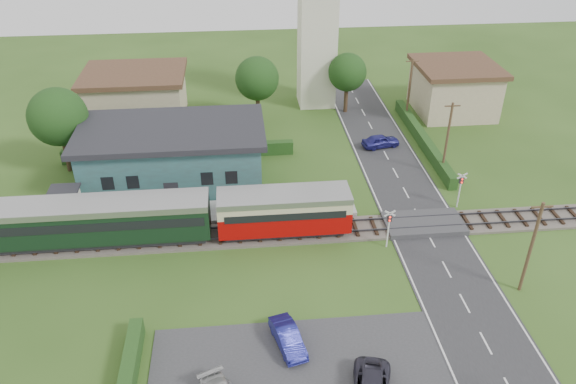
{
  "coord_description": "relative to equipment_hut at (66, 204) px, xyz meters",
  "views": [
    {
      "loc": [
        -4.25,
        -33.34,
        25.51
      ],
      "look_at": [
        -0.6,
        4.0,
        2.56
      ],
      "focal_mm": 35.0,
      "sensor_mm": 36.0,
      "label": 1
    }
  ],
  "objects": [
    {
      "name": "crossing_signal_near",
      "position": [
        24.4,
        -5.61,
        0.39
      ],
      "size": [
        0.84,
        0.28,
        3.28
      ],
      "color": "silver",
      "rests_on": "ground"
    },
    {
      "name": "car_park_blue",
      "position": [
        16.07,
        -14.7,
        -1.06
      ],
      "size": [
        2.19,
        3.89,
        1.21
      ],
      "primitive_type": "imported",
      "rotation": [
        0.0,
        0.0,
        0.26
      ],
      "color": "navy",
      "rests_on": "car_park"
    },
    {
      "name": "equipment_hut",
      "position": [
        0.0,
        0.0,
        0.0
      ],
      "size": [
        2.3,
        2.3,
        2.55
      ],
      "color": "beige",
      "rests_on": "platform"
    },
    {
      "name": "crossing_signal_far",
      "position": [
        31.6,
        -0.81,
        0.39
      ],
      "size": [
        0.84,
        0.28,
        3.28
      ],
      "color": "silver",
      "rests_on": "ground"
    },
    {
      "name": "station_building",
      "position": [
        8.0,
        5.79,
        0.95
      ],
      "size": [
        16.0,
        9.0,
        5.3
      ],
      "color": "#347173",
      "rests_on": "ground"
    },
    {
      "name": "pedestrian_near",
      "position": [
        13.31,
        -0.03,
        -0.47
      ],
      "size": [
        0.68,
        0.53,
        1.65
      ],
      "primitive_type": "imported",
      "rotation": [
        0.0,
        0.0,
        3.39
      ],
      "color": "gray",
      "rests_on": "platform"
    },
    {
      "name": "crossing_deck",
      "position": [
        28.0,
        -3.2,
        -1.52
      ],
      "size": [
        6.2,
        3.4,
        0.45
      ],
      "primitive_type": "cube",
      "color": "#333335",
      "rests_on": "ground"
    },
    {
      "name": "road",
      "position": [
        28.0,
        -5.2,
        -1.72
      ],
      "size": [
        6.0,
        70.0,
        0.05
      ],
      "primitive_type": "cube",
      "color": "#28282B",
      "rests_on": "ground"
    },
    {
      "name": "tree_b",
      "position": [
        16.0,
        17.8,
        3.27
      ],
      "size": [
        4.6,
        4.6,
        7.34
      ],
      "color": "#332316",
      "rests_on": "ground"
    },
    {
      "name": "platform",
      "position": [
        8.0,
        0.0,
        -1.52
      ],
      "size": [
        30.0,
        3.0,
        0.45
      ],
      "primitive_type": "cube",
      "color": "gray",
      "rests_on": "ground"
    },
    {
      "name": "utility_pole_b",
      "position": [
        32.2,
        -11.2,
        1.88
      ],
      "size": [
        1.4,
        0.22,
        7.0
      ],
      "color": "#473321",
      "rests_on": "ground"
    },
    {
      "name": "utility_pole_c",
      "position": [
        32.2,
        4.8,
        1.88
      ],
      "size": [
        1.4,
        0.22,
        7.0
      ],
      "color": "#473321",
      "rests_on": "ground"
    },
    {
      "name": "hedge_roadside",
      "position": [
        32.2,
        10.8,
        -1.15
      ],
      "size": [
        0.8,
        18.0,
        1.2
      ],
      "primitive_type": "cube",
      "color": "#193814",
      "rests_on": "ground"
    },
    {
      "name": "hedge_station",
      "position": [
        8.0,
        10.3,
        -1.1
      ],
      "size": [
        22.0,
        0.8,
        1.3
      ],
      "primitive_type": "cube",
      "color": "#193814",
      "rests_on": "ground"
    },
    {
      "name": "house_west",
      "position": [
        3.0,
        19.8,
        1.04
      ],
      "size": [
        10.8,
        8.8,
        5.5
      ],
      "color": "tan",
      "rests_on": "ground"
    },
    {
      "name": "railway_track",
      "position": [
        18.0,
        -3.2,
        -1.64
      ],
      "size": [
        76.0,
        3.2,
        0.49
      ],
      "color": "#4C443D",
      "rests_on": "ground"
    },
    {
      "name": "pedestrian_far",
      "position": [
        2.39,
        -0.27,
        -0.49
      ],
      "size": [
        0.73,
        0.87,
        1.62
      ],
      "primitive_type": "imported",
      "rotation": [
        0.0,
        0.0,
        1.42
      ],
      "color": "gray",
      "rests_on": "platform"
    },
    {
      "name": "tree_a",
      "position": [
        -2.0,
        8.8,
        3.63
      ],
      "size": [
        5.2,
        5.2,
        8.0
      ],
      "color": "#332316",
      "rests_on": "ground"
    },
    {
      "name": "utility_pole_d",
      "position": [
        32.2,
        16.8,
        1.88
      ],
      "size": [
        1.4,
        0.22,
        7.0
      ],
      "color": "#473321",
      "rests_on": "ground"
    },
    {
      "name": "streetlamp_east",
      "position": [
        34.0,
        21.8,
        1.29
      ],
      "size": [
        0.3,
        0.3,
        5.15
      ],
      "color": "#3F3F47",
      "rests_on": "ground"
    },
    {
      "name": "tree_c",
      "position": [
        26.0,
        19.8,
        2.91
      ],
      "size": [
        4.2,
        4.2,
        6.78
      ],
      "color": "#332316",
      "rests_on": "ground"
    },
    {
      "name": "house_east",
      "position": [
        38.0,
        18.8,
        1.05
      ],
      "size": [
        8.8,
        8.8,
        5.5
      ],
      "color": "tan",
      "rests_on": "ground"
    },
    {
      "name": "ground",
      "position": [
        18.0,
        -5.2,
        -1.75
      ],
      "size": [
        120.0,
        120.0,
        0.0
      ],
      "primitive_type": "plane",
      "color": "#2D4C19"
    },
    {
      "name": "car_on_road",
      "position": [
        27.86,
        10.68,
        -1.06
      ],
      "size": [
        3.98,
        2.25,
        1.28
      ],
      "primitive_type": "imported",
      "rotation": [
        0.0,
        0.0,
        1.78
      ],
      "color": "navy",
      "rests_on": "road"
    },
    {
      "name": "streetlamp_west",
      "position": [
        -4.0,
        14.8,
        1.29
      ],
      "size": [
        0.3,
        0.3,
        5.15
      ],
      "color": "#3F3F47",
      "rests_on": "ground"
    },
    {
      "name": "train",
      "position": [
        0.12,
        -3.2,
        0.43
      ],
      "size": [
        43.2,
        2.9,
        3.4
      ],
      "color": "#232328",
      "rests_on": "ground"
    },
    {
      "name": "car_park",
      "position": [
        16.5,
        -17.2,
        -1.71
      ],
      "size": [
        17.0,
        9.0,
        0.08
      ],
      "primitive_type": "cube",
      "color": "#333335",
      "rests_on": "ground"
    },
    {
      "name": "church_tower",
      "position": [
        23.0,
        22.8,
        8.48
      ],
      "size": [
        6.0,
        6.0,
        17.6
      ],
      "color": "beige",
      "rests_on": "ground"
    }
  ]
}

